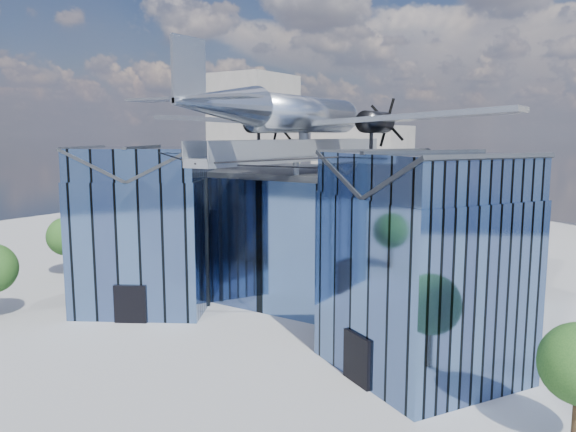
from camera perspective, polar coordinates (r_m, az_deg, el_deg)
The scene contains 4 objects.
ground_plane at distance 37.87m, azimuth -1.69°, elevation -11.22°, with size 120.00×120.00×0.00m, color gray.
museum at distance 41.21m, azimuth 2.91°, elevation -1.64°, with size 32.88×24.50×17.60m.
bg_towers at distance 82.01m, azimuth 19.92°, elevation 5.97°, with size 77.00×24.50×26.00m.
tree_side_w at distance 53.77m, azimuth -21.61°, elevation -1.96°, with size 3.92×3.92×5.35m.
Camera 1 is at (20.47, -29.24, 12.66)m, focal length 35.00 mm.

